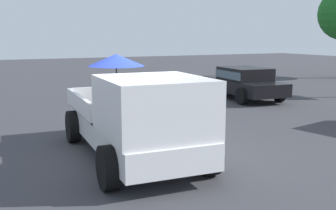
% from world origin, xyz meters
% --- Properties ---
extents(ground_plane, '(80.00, 80.00, 0.00)m').
position_xyz_m(ground_plane, '(0.00, 0.00, 0.00)').
color(ground_plane, '#38383D').
extents(pickup_truck_main, '(5.14, 2.47, 2.24)m').
position_xyz_m(pickup_truck_main, '(0.45, -0.03, 0.97)').
color(pickup_truck_main, black).
rests_on(pickup_truck_main, ground).
extents(parked_sedan_far, '(4.43, 2.26, 1.33)m').
position_xyz_m(parked_sedan_far, '(-5.76, 7.30, 0.74)').
color(parked_sedan_far, black).
rests_on(parked_sedan_far, ground).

